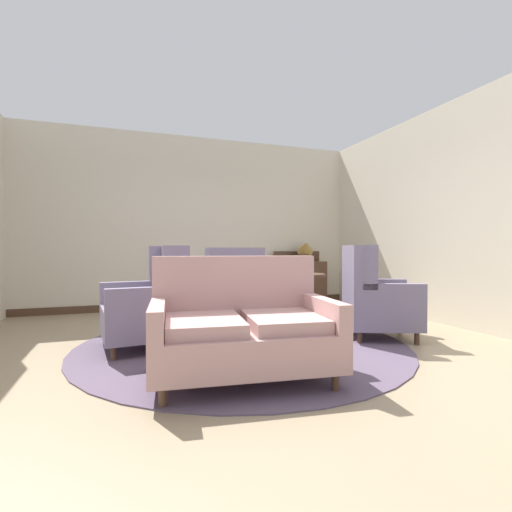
# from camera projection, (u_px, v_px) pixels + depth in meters

# --- Properties ---
(ground) EXTENTS (8.75, 8.75, 0.00)m
(ground) POSITION_uv_depth(u_px,v_px,m) (252.00, 351.00, 3.82)
(ground) COLOR #9E896B
(wall_back) EXTENTS (6.16, 0.08, 3.07)m
(wall_back) POSITION_uv_depth(u_px,v_px,m) (196.00, 223.00, 6.74)
(wall_back) COLOR beige
(wall_back) RESTS_ON ground
(wall_right) EXTENTS (0.08, 4.37, 3.07)m
(wall_right) POSITION_uv_depth(u_px,v_px,m) (418.00, 218.00, 5.67)
(wall_right) COLOR beige
(wall_right) RESTS_ON ground
(baseboard_back) EXTENTS (6.00, 0.03, 0.12)m
(baseboard_back) POSITION_uv_depth(u_px,v_px,m) (197.00, 304.00, 6.71)
(baseboard_back) COLOR #4C3323
(baseboard_back) RESTS_ON ground
(area_rug) EXTENTS (3.56, 3.56, 0.01)m
(area_rug) POSITION_uv_depth(u_px,v_px,m) (243.00, 344.00, 4.10)
(area_rug) COLOR #5B4C60
(area_rug) RESTS_ON ground
(coffee_table) EXTENTS (0.88, 0.88, 0.51)m
(coffee_table) POSITION_uv_depth(u_px,v_px,m) (262.00, 304.00, 4.23)
(coffee_table) COLOR #4C3323
(coffee_table) RESTS_ON ground
(porcelain_vase) EXTENTS (0.17, 0.17, 0.31)m
(porcelain_vase) POSITION_uv_depth(u_px,v_px,m) (264.00, 284.00, 4.26)
(porcelain_vase) COLOR beige
(porcelain_vase) RESTS_ON coffee_table
(settee) EXTENTS (1.53, 1.06, 0.99)m
(settee) POSITION_uv_depth(u_px,v_px,m) (242.00, 329.00, 3.01)
(settee) COLOR tan
(settee) RESTS_ON ground
(armchair_back_corner) EXTENTS (0.80, 0.88, 1.07)m
(armchair_back_corner) POSITION_uv_depth(u_px,v_px,m) (230.00, 293.00, 5.13)
(armchair_back_corner) COLOR slate
(armchair_back_corner) RESTS_ON ground
(armchair_beside_settee) EXTENTS (0.88, 0.92, 1.09)m
(armchair_beside_settee) POSITION_uv_depth(u_px,v_px,m) (150.00, 305.00, 3.95)
(armchair_beside_settee) COLOR slate
(armchair_beside_settee) RESTS_ON ground
(armchair_far_left) EXTENTS (1.00, 0.98, 1.10)m
(armchair_far_left) POSITION_uv_depth(u_px,v_px,m) (374.00, 299.00, 4.39)
(armchair_far_left) COLOR slate
(armchair_far_left) RESTS_ON ground
(side_table) EXTENTS (0.53, 0.53, 0.74)m
(side_table) POSITION_uv_depth(u_px,v_px,m) (305.00, 296.00, 4.77)
(side_table) COLOR #4C3323
(side_table) RESTS_ON ground
(sideboard) EXTENTS (0.97, 0.35, 1.01)m
(sideboard) POSITION_uv_depth(u_px,v_px,m) (300.00, 280.00, 7.13)
(sideboard) COLOR #4C3323
(sideboard) RESTS_ON ground
(gramophone) EXTENTS (0.42, 0.48, 0.48)m
(gramophone) POSITION_uv_depth(u_px,v_px,m) (304.00, 250.00, 7.05)
(gramophone) COLOR #4C3323
(gramophone) RESTS_ON sideboard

